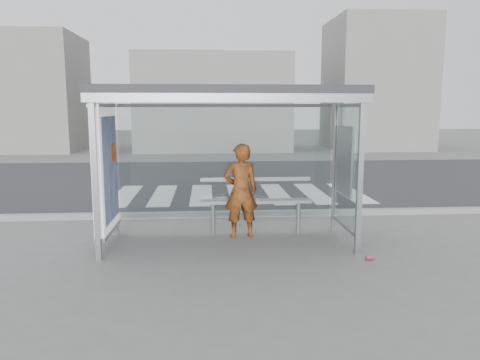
{
  "coord_description": "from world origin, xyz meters",
  "views": [
    {
      "loc": [
        -0.35,
        -7.66,
        2.3
      ],
      "look_at": [
        0.21,
        0.2,
        1.06
      ],
      "focal_mm": 35.0,
      "sensor_mm": 36.0,
      "label": 1
    }
  ],
  "objects_px": {
    "bus_shelter": "(205,126)",
    "person": "(241,191)",
    "soda_can": "(370,258)",
    "bench": "(256,201)"
  },
  "relations": [
    {
      "from": "bus_shelter",
      "to": "soda_can",
      "type": "height_order",
      "value": "bus_shelter"
    },
    {
      "from": "person",
      "to": "bench",
      "type": "height_order",
      "value": "person"
    },
    {
      "from": "person",
      "to": "bus_shelter",
      "type": "bearing_deg",
      "value": 23.04
    },
    {
      "from": "soda_can",
      "to": "bench",
      "type": "bearing_deg",
      "value": 134.24
    },
    {
      "from": "person",
      "to": "bench",
      "type": "relative_size",
      "value": 0.83
    },
    {
      "from": "soda_can",
      "to": "bus_shelter",
      "type": "bearing_deg",
      "value": 156.24
    },
    {
      "from": "bus_shelter",
      "to": "person",
      "type": "height_order",
      "value": "bus_shelter"
    },
    {
      "from": "bus_shelter",
      "to": "bench",
      "type": "distance_m",
      "value": 1.73
    },
    {
      "from": "bus_shelter",
      "to": "person",
      "type": "bearing_deg",
      "value": 30.08
    },
    {
      "from": "bus_shelter",
      "to": "bench",
      "type": "height_order",
      "value": "bus_shelter"
    }
  ]
}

